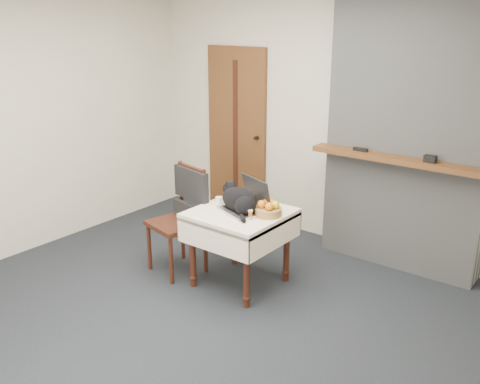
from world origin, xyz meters
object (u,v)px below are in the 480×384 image
at_px(cat, 240,200).
at_px(chair, 185,205).
at_px(laptop, 247,203).
at_px(cream_jar, 219,201).
at_px(door, 237,134).
at_px(side_table, 240,223).
at_px(pill_bottle, 250,214).
at_px(fruit_basket, 268,209).

height_order(cat, chair, chair).
height_order(laptop, cream_jar, laptop).
xyz_separation_m(cat, cream_jar, (-0.27, 0.04, -0.07)).
xyz_separation_m(door, side_table, (1.15, -1.42, -0.41)).
height_order(cat, pill_bottle, cat).
relative_size(door, cream_jar, 29.04).
bearing_deg(fruit_basket, cat, -160.42).
distance_m(pill_bottle, fruit_basket, 0.18).
distance_m(cat, fruit_basket, 0.26).
height_order(fruit_basket, chair, chair).
bearing_deg(pill_bottle, cream_jar, 164.83).
xyz_separation_m(door, pill_bottle, (1.33, -1.51, -0.26)).
relative_size(side_table, cream_jar, 11.33).
xyz_separation_m(laptop, fruit_basket, (0.21, 0.02, -0.02)).
relative_size(cream_jar, fruit_basket, 0.29).
height_order(cat, cream_jar, cat).
bearing_deg(fruit_basket, pill_bottle, -112.59).
height_order(side_table, fruit_basket, fruit_basket).
xyz_separation_m(cat, fruit_basket, (0.24, 0.09, -0.05)).
bearing_deg(side_table, laptop, 44.71).
relative_size(laptop, fruit_basket, 2.05).
relative_size(laptop, pill_bottle, 5.90).
distance_m(laptop, cream_jar, 0.31).
distance_m(laptop, chair, 0.67).
relative_size(pill_bottle, chair, 0.08).
bearing_deg(laptop, chair, -150.17).
xyz_separation_m(door, cream_jar, (0.89, -1.39, -0.27)).
bearing_deg(chair, cream_jar, 26.42).
bearing_deg(fruit_basket, door, 136.05).
relative_size(cream_jar, pill_bottle, 0.84).
bearing_deg(cat, side_table, 139.70).
distance_m(door, fruit_basket, 1.96).
bearing_deg(chair, fruit_basket, 21.11).
bearing_deg(cat, fruit_basket, 42.35).
xyz_separation_m(side_table, pill_bottle, (0.18, -0.10, 0.16)).
bearing_deg(chair, laptop, 21.69).
relative_size(cream_jar, chair, 0.07).
bearing_deg(cat, laptop, 82.74).
distance_m(laptop, fruit_basket, 0.21).
relative_size(door, pill_bottle, 24.44).
distance_m(laptop, cat, 0.08).
distance_m(side_table, cream_jar, 0.30).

